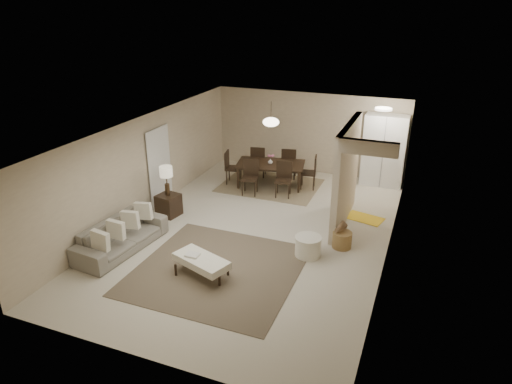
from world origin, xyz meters
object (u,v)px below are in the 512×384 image
at_px(pantry_cabinet, 384,151).
at_px(side_table, 169,205).
at_px(sofa, 121,236).
at_px(ottoman_bench, 201,261).
at_px(dining_table, 270,175).
at_px(round_pouf, 308,246).
at_px(wicker_basket, 342,240).

relative_size(pantry_cabinet, side_table, 3.78).
distance_m(sofa, side_table, 1.88).
xyz_separation_m(sofa, ottoman_bench, (2.13, -0.30, 0.01)).
xyz_separation_m(pantry_cabinet, dining_table, (-3.03, -1.30, -0.71)).
bearing_deg(side_table, dining_table, 58.59).
bearing_deg(pantry_cabinet, round_pouf, -100.92).
xyz_separation_m(wicker_basket, dining_table, (-2.71, 2.85, 0.16)).
bearing_deg(side_table, round_pouf, -9.76).
distance_m(pantry_cabinet, wicker_basket, 4.25).
height_order(side_table, dining_table, dining_table).
relative_size(sofa, round_pouf, 3.87).
xyz_separation_m(sofa, side_table, (0.05, 1.88, -0.04)).
distance_m(sofa, wicker_basket, 4.85).
distance_m(side_table, round_pouf, 3.88).
bearing_deg(ottoman_bench, dining_table, 113.35).
xyz_separation_m(round_pouf, dining_table, (-2.10, 3.48, 0.12)).
height_order(sofa, dining_table, dining_table).
bearing_deg(sofa, wicker_basket, -61.86).
xyz_separation_m(ottoman_bench, side_table, (-2.08, 2.18, -0.05)).
bearing_deg(pantry_cabinet, wicker_basket, -94.34).
relative_size(pantry_cabinet, sofa, 0.95).
bearing_deg(wicker_basket, side_table, 179.61).
relative_size(pantry_cabinet, dining_table, 1.08).
height_order(pantry_cabinet, dining_table, pantry_cabinet).
height_order(sofa, side_table, sofa).
distance_m(pantry_cabinet, ottoman_bench, 6.88).
relative_size(ottoman_bench, round_pouf, 2.21).
bearing_deg(pantry_cabinet, side_table, -139.06).
bearing_deg(pantry_cabinet, ottoman_bench, -113.00).
bearing_deg(dining_table, round_pouf, -69.99).
bearing_deg(dining_table, pantry_cabinet, 12.06).
height_order(side_table, round_pouf, side_table).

